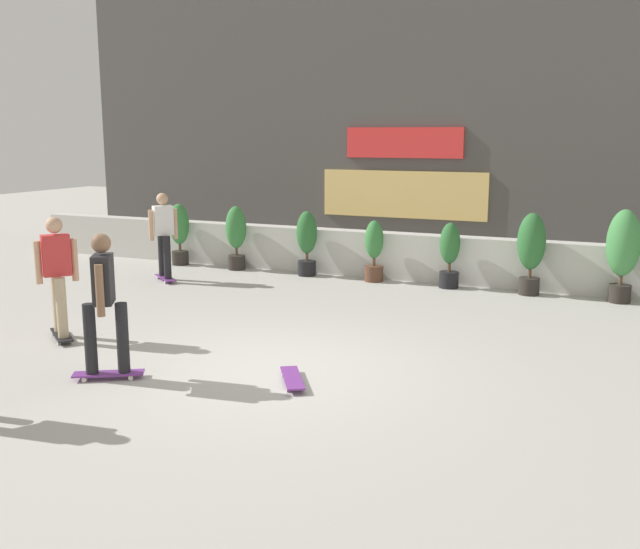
% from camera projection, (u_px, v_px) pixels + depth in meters
% --- Properties ---
extents(ground_plane, '(48.00, 48.00, 0.00)m').
position_uv_depth(ground_plane, '(269.00, 370.00, 8.66)').
color(ground_plane, '#B2AFA8').
extents(planter_wall, '(18.00, 0.40, 0.90)m').
position_uv_depth(planter_wall, '(414.00, 257.00, 13.95)').
color(planter_wall, beige).
rests_on(planter_wall, ground).
extents(building_backdrop, '(20.00, 2.08, 6.50)m').
position_uv_depth(building_backdrop, '(466.00, 115.00, 17.01)').
color(building_backdrop, '#4C4947').
rests_on(building_backdrop, ground).
extents(potted_plant_0, '(0.43, 0.43, 1.33)m').
position_uv_depth(potted_plant_0, '(179.00, 231.00, 15.54)').
color(potted_plant_0, '#2D2823').
rests_on(potted_plant_0, ground).
extents(potted_plant_1, '(0.43, 0.43, 1.33)m').
position_uv_depth(potted_plant_1, '(236.00, 234.00, 14.98)').
color(potted_plant_1, '#2D2823').
rests_on(potted_plant_1, ground).
extents(potted_plant_2, '(0.41, 0.41, 1.30)m').
position_uv_depth(potted_plant_2, '(307.00, 240.00, 14.33)').
color(potted_plant_2, black).
rests_on(potted_plant_2, ground).
extents(potted_plant_3, '(0.36, 0.36, 1.18)m').
position_uv_depth(potted_plant_3, '(374.00, 250.00, 13.79)').
color(potted_plant_3, brown).
rests_on(potted_plant_3, ground).
extents(potted_plant_4, '(0.37, 0.37, 1.21)m').
position_uv_depth(potted_plant_4, '(450.00, 253.00, 13.20)').
color(potted_plant_4, black).
rests_on(potted_plant_4, ground).
extents(potted_plant_5, '(0.49, 0.49, 1.45)m').
position_uv_depth(potted_plant_5, '(531.00, 248.00, 12.58)').
color(potted_plant_5, '#2D2823').
rests_on(potted_plant_5, ground).
extents(potted_plant_6, '(0.55, 0.55, 1.57)m').
position_uv_depth(potted_plant_6, '(623.00, 248.00, 11.98)').
color(potted_plant_6, '#2D2823').
rests_on(potted_plant_6, ground).
extents(skater_foreground, '(0.75, 0.65, 1.70)m').
position_uv_depth(skater_foreground, '(164.00, 233.00, 13.75)').
color(skater_foreground, '#72338C').
rests_on(skater_foreground, ground).
extents(skater_far_left, '(0.75, 0.65, 1.70)m').
position_uv_depth(skater_far_left, '(57.00, 272.00, 9.77)').
color(skater_far_left, black).
rests_on(skater_far_left, ground).
extents(skater_by_wall_left, '(0.79, 0.58, 1.70)m').
position_uv_depth(skater_by_wall_left, '(104.00, 300.00, 8.15)').
color(skater_by_wall_left, '#72338C').
rests_on(skater_by_wall_left, ground).
extents(skateboard_near_camera, '(0.60, 0.78, 0.08)m').
position_uv_depth(skateboard_near_camera, '(292.00, 378.00, 8.17)').
color(skateboard_near_camera, '#72338C').
rests_on(skateboard_near_camera, ground).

